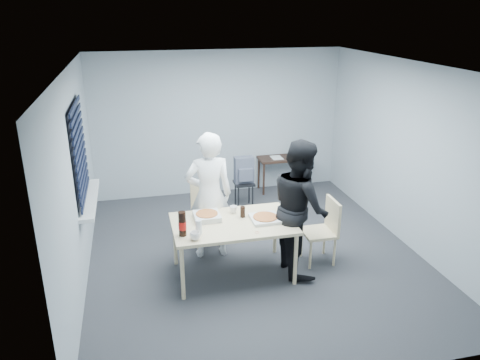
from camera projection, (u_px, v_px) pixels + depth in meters
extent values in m
plane|color=#2A2B2F|center=(254.00, 254.00, 6.61)|extent=(5.00, 5.00, 0.00)
plane|color=white|center=(256.00, 66.00, 5.70)|extent=(5.00, 5.00, 0.00)
plane|color=#A3ACB3|center=(219.00, 124.00, 8.44)|extent=(4.50, 0.00, 4.50)
plane|color=#A3ACB3|center=(334.00, 261.00, 3.88)|extent=(4.50, 0.00, 4.50)
plane|color=#A3ACB3|center=(76.00, 181.00, 5.67)|extent=(0.00, 5.00, 5.00)
plane|color=#A3ACB3|center=(408.00, 155.00, 6.65)|extent=(0.00, 5.00, 5.00)
plane|color=black|center=(78.00, 151.00, 5.95)|extent=(0.00, 1.30, 1.30)
cube|color=black|center=(80.00, 151.00, 5.95)|extent=(0.04, 1.30, 1.25)
cube|color=silver|center=(90.00, 199.00, 6.20)|extent=(0.18, 1.42, 0.05)
cube|color=beige|center=(233.00, 224.00, 5.87)|extent=(1.52, 0.96, 0.04)
cylinder|color=beige|center=(183.00, 273.00, 5.47)|extent=(0.05, 0.05, 0.70)
cylinder|color=beige|center=(175.00, 241.00, 6.24)|extent=(0.05, 0.05, 0.70)
cylinder|color=beige|center=(296.00, 259.00, 5.77)|extent=(0.05, 0.05, 0.70)
cylinder|color=beige|center=(275.00, 230.00, 6.54)|extent=(0.05, 0.05, 0.70)
cube|color=beige|center=(207.00, 216.00, 6.79)|extent=(0.42, 0.42, 0.04)
cube|color=beige|center=(205.00, 196.00, 6.88)|extent=(0.42, 0.04, 0.44)
cylinder|color=beige|center=(198.00, 236.00, 6.68)|extent=(0.03, 0.03, 0.41)
cylinder|color=beige|center=(194.00, 226.00, 6.99)|extent=(0.03, 0.03, 0.41)
cylinder|color=beige|center=(221.00, 233.00, 6.75)|extent=(0.03, 0.03, 0.41)
cylinder|color=beige|center=(217.00, 224.00, 7.06)|extent=(0.03, 0.03, 0.41)
cube|color=beige|center=(319.00, 233.00, 6.28)|extent=(0.42, 0.42, 0.04)
cube|color=beige|center=(333.00, 215.00, 6.24)|extent=(0.04, 0.42, 0.44)
cylinder|color=beige|center=(310.00, 255.00, 6.16)|extent=(0.03, 0.03, 0.41)
cylinder|color=beige|center=(301.00, 243.00, 6.47)|extent=(0.03, 0.03, 0.41)
cylinder|color=beige|center=(334.00, 252.00, 6.24)|extent=(0.03, 0.03, 0.41)
cylinder|color=beige|center=(324.00, 240.00, 6.55)|extent=(0.03, 0.03, 0.41)
imported|color=white|center=(209.00, 196.00, 6.31)|extent=(0.65, 0.42, 1.77)
imported|color=black|center=(300.00, 207.00, 5.95)|extent=(0.47, 0.86, 1.77)
cube|color=#362018|center=(284.00, 158.00, 8.73)|extent=(0.97, 0.43, 0.04)
cylinder|color=#362018|center=(264.00, 179.00, 8.59)|extent=(0.04, 0.04, 0.60)
cylinder|color=#362018|center=(259.00, 173.00, 8.90)|extent=(0.04, 0.04, 0.60)
cylinder|color=#362018|center=(309.00, 176.00, 8.78)|extent=(0.04, 0.04, 0.60)
cylinder|color=#362018|center=(303.00, 170.00, 9.10)|extent=(0.04, 0.04, 0.60)
cube|color=black|center=(244.00, 183.00, 8.02)|extent=(0.33, 0.33, 0.04)
cylinder|color=black|center=(239.00, 199.00, 7.96)|extent=(0.04, 0.04, 0.42)
cylinder|color=black|center=(235.00, 193.00, 8.18)|extent=(0.04, 0.04, 0.42)
cylinder|color=black|center=(253.00, 198.00, 8.01)|extent=(0.04, 0.04, 0.42)
cylinder|color=black|center=(249.00, 192.00, 8.24)|extent=(0.04, 0.04, 0.42)
cube|color=#555963|center=(244.00, 170.00, 7.93)|extent=(0.32, 0.17, 0.45)
cube|color=#555963|center=(246.00, 175.00, 7.84)|extent=(0.24, 0.06, 0.22)
cube|color=silver|center=(207.00, 218.00, 5.96)|extent=(0.33, 0.33, 0.03)
cube|color=silver|center=(207.00, 215.00, 5.94)|extent=(0.33, 0.33, 0.03)
cylinder|color=#CC7F38|center=(207.00, 213.00, 5.93)|extent=(0.28, 0.28, 0.01)
cube|color=silver|center=(265.00, 219.00, 5.92)|extent=(0.36, 0.36, 0.04)
cylinder|color=#CC7F38|center=(265.00, 217.00, 5.91)|extent=(0.31, 0.31, 0.01)
imported|color=white|center=(195.00, 236.00, 5.41)|extent=(0.17, 0.17, 0.10)
imported|color=white|center=(234.00, 210.00, 6.12)|extent=(0.10, 0.10, 0.09)
cylinder|color=black|center=(243.00, 212.00, 5.99)|extent=(0.07, 0.07, 0.14)
cylinder|color=black|center=(182.00, 224.00, 5.48)|extent=(0.09, 0.09, 0.30)
cylinder|color=red|center=(182.00, 225.00, 5.49)|extent=(0.09, 0.09, 0.10)
cylinder|color=silver|center=(199.00, 227.00, 5.54)|extent=(0.10, 0.10, 0.18)
torus|color=red|center=(257.00, 232.00, 5.60)|extent=(0.07, 0.07, 0.00)
cube|color=white|center=(277.00, 158.00, 8.69)|extent=(0.20, 0.27, 0.00)
cube|color=black|center=(296.00, 155.00, 8.75)|extent=(0.17, 0.15, 0.06)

